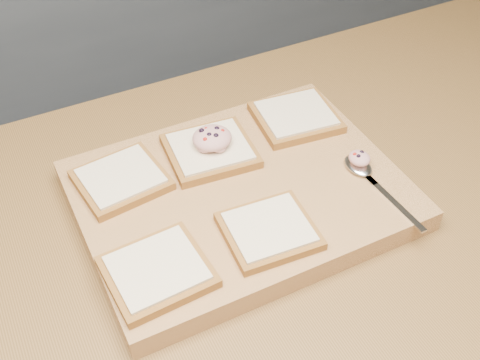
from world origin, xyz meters
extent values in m
cube|color=brown|center=(0.00, 0.00, 0.87)|extent=(2.00, 0.80, 0.06)
cube|color=slate|center=(0.00, 1.43, 0.45)|extent=(3.60, 0.60, 0.90)
cube|color=tan|center=(0.00, 0.05, 0.92)|extent=(0.45, 0.34, 0.04)
cube|color=olive|center=(-0.15, 0.13, 0.94)|extent=(0.13, 0.12, 0.01)
cube|color=beige|center=(-0.15, 0.13, 0.95)|extent=(0.11, 0.11, 0.00)
cube|color=olive|center=(-0.01, 0.13, 0.94)|extent=(0.14, 0.13, 0.01)
cube|color=beige|center=(-0.01, 0.13, 0.95)|extent=(0.12, 0.11, 0.00)
cube|color=olive|center=(0.15, 0.15, 0.94)|extent=(0.14, 0.13, 0.01)
cube|color=beige|center=(0.15, 0.15, 0.95)|extent=(0.12, 0.11, 0.00)
cube|color=olive|center=(-0.16, -0.04, 0.94)|extent=(0.13, 0.12, 0.01)
cube|color=beige|center=(-0.16, -0.04, 0.95)|extent=(0.11, 0.10, 0.00)
cube|color=olive|center=(0.00, -0.05, 0.94)|extent=(0.12, 0.11, 0.01)
cube|color=beige|center=(0.00, -0.05, 0.95)|extent=(0.11, 0.10, 0.00)
ellipsoid|color=#D68F89|center=(0.00, 0.13, 0.97)|extent=(0.06, 0.06, 0.03)
sphere|color=black|center=(0.01, 0.14, 0.98)|extent=(0.01, 0.01, 0.01)
sphere|color=black|center=(-0.01, 0.14, 0.98)|extent=(0.01, 0.01, 0.01)
sphere|color=black|center=(0.00, 0.12, 0.98)|extent=(0.01, 0.01, 0.01)
sphere|color=black|center=(-0.01, 0.13, 0.98)|extent=(0.01, 0.01, 0.01)
sphere|color=#A5140C|center=(0.01, 0.13, 0.98)|extent=(0.01, 0.01, 0.01)
sphere|color=#A5140C|center=(-0.01, 0.14, 0.98)|extent=(0.01, 0.01, 0.01)
sphere|color=#A5140C|center=(-0.02, 0.12, 0.98)|extent=(0.01, 0.01, 0.01)
ellipsoid|color=silver|center=(0.17, 0.01, 0.94)|extent=(0.04, 0.05, 0.01)
cube|color=silver|center=(0.18, -0.02, 0.94)|extent=(0.01, 0.03, 0.00)
cube|color=silver|center=(0.18, -0.07, 0.94)|extent=(0.02, 0.13, 0.00)
ellipsoid|color=#D68F89|center=(0.17, 0.01, 0.96)|extent=(0.03, 0.03, 0.02)
sphere|color=black|center=(0.18, 0.01, 0.96)|extent=(0.01, 0.01, 0.01)
sphere|color=black|center=(0.17, 0.01, 0.96)|extent=(0.01, 0.01, 0.01)
sphere|color=#A5140C|center=(0.17, 0.01, 0.96)|extent=(0.01, 0.01, 0.01)
camera|label=1|loc=(-0.28, -0.50, 1.54)|focal=45.00mm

